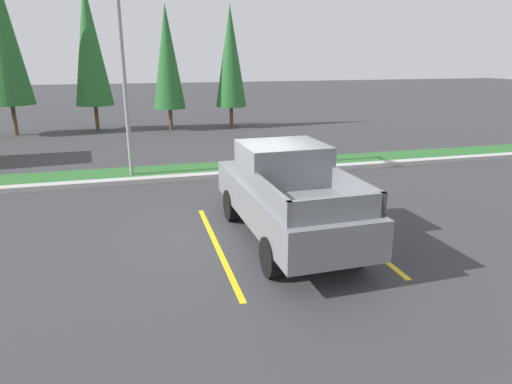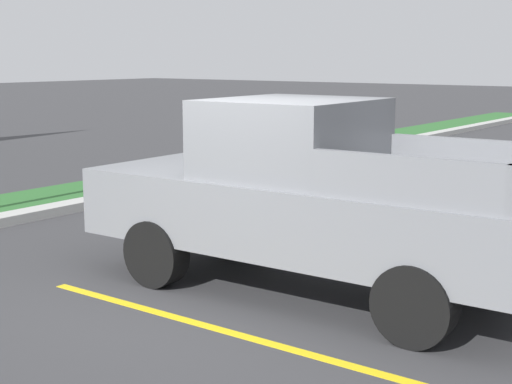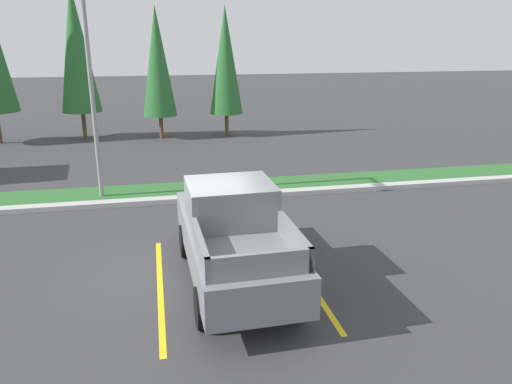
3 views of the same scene
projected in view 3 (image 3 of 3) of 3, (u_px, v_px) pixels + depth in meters
The scene contains 10 objects.
ground_plane at pixel (196, 271), 10.96m from camera, with size 120.00×120.00×0.00m, color #38383A.
parking_line_near at pixel (160, 288), 10.20m from camera, with size 0.12×4.80×0.01m, color yellow.
parking_line_far at pixel (304, 274), 10.80m from camera, with size 0.12×4.80×0.01m, color yellow.
curb_strip at pixel (182, 199), 15.61m from camera, with size 56.00×0.40×0.15m, color #B2B2AD.
grass_median at pixel (180, 190), 16.65m from camera, with size 56.00×1.80×0.06m, color #2D662D.
pickup_truck_main at pixel (233, 235), 10.24m from camera, with size 2.09×5.28×2.10m.
street_light at pixel (89, 69), 14.63m from camera, with size 0.24×1.49×7.00m.
cypress_tree_left_inner at pixel (76, 49), 24.15m from camera, with size 1.96×1.96×7.54m.
cypress_tree_center at pixel (158, 62), 24.27m from camera, with size 1.69×1.69×6.49m.
cypress_tree_right_inner at pixel (226, 61), 24.95m from camera, with size 1.69×1.69×6.52m.
Camera 3 is at (-0.69, -9.99, 4.96)m, focal length 34.65 mm.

